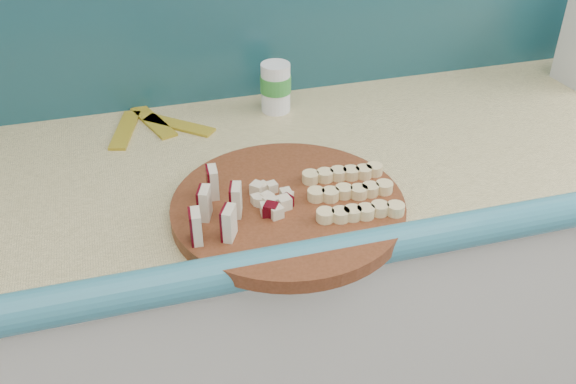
{
  "coord_description": "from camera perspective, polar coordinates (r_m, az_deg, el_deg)",
  "views": [
    {
      "loc": [
        -0.36,
        0.49,
        1.55
      ],
      "look_at": [
        -0.12,
        1.32,
        0.95
      ],
      "focal_mm": 40.0,
      "sensor_mm": 36.0,
      "label": 1
    }
  ],
  "objects": [
    {
      "name": "apple_chunks",
      "position": [
        1.05,
        -1.32,
        -0.57
      ],
      "size": [
        0.06,
        0.07,
        0.02
      ],
      "color": "#FAEDC8",
      "rests_on": "cutting_board"
    },
    {
      "name": "apple_wedges",
      "position": [
        1.01,
        -6.48,
        -1.3
      ],
      "size": [
        0.09,
        0.15,
        0.05
      ],
      "color": "beige",
      "rests_on": "cutting_board"
    },
    {
      "name": "kitchen_counter",
      "position": [
        1.56,
        6.28,
        -10.34
      ],
      "size": [
        2.2,
        0.63,
        0.91
      ],
      "color": "silver",
      "rests_on": "ground"
    },
    {
      "name": "banana_peel",
      "position": [
        1.36,
        -11.95,
        5.79
      ],
      "size": [
        0.22,
        0.18,
        0.01
      ],
      "rotation": [
        0.0,
        0.0,
        0.16
      ],
      "color": "gold",
      "rests_on": "kitchen_counter"
    },
    {
      "name": "canister",
      "position": [
        1.37,
        -1.11,
        9.36
      ],
      "size": [
        0.07,
        0.07,
        0.11
      ],
      "rotation": [
        0.0,
        0.0,
        0.15
      ],
      "color": "white",
      "rests_on": "kitchen_counter"
    },
    {
      "name": "banana_slices",
      "position": [
        1.07,
        5.64,
        0.03
      ],
      "size": [
        0.16,
        0.16,
        0.02
      ],
      "color": "beige",
      "rests_on": "cutting_board"
    },
    {
      "name": "cutting_board",
      "position": [
        1.07,
        -0.0,
        -1.43
      ],
      "size": [
        0.43,
        0.43,
        0.02
      ],
      "primitive_type": "cylinder",
      "rotation": [
        0.0,
        0.0,
        -0.11
      ],
      "color": "#4D2410",
      "rests_on": "kitchen_counter"
    }
  ]
}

